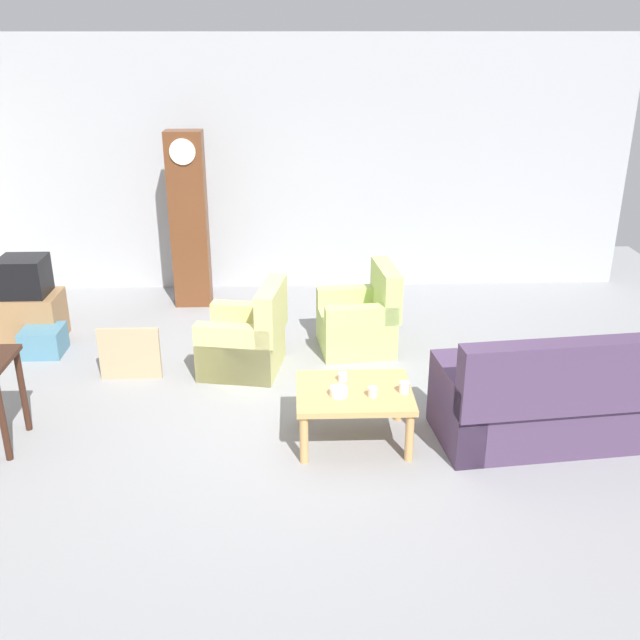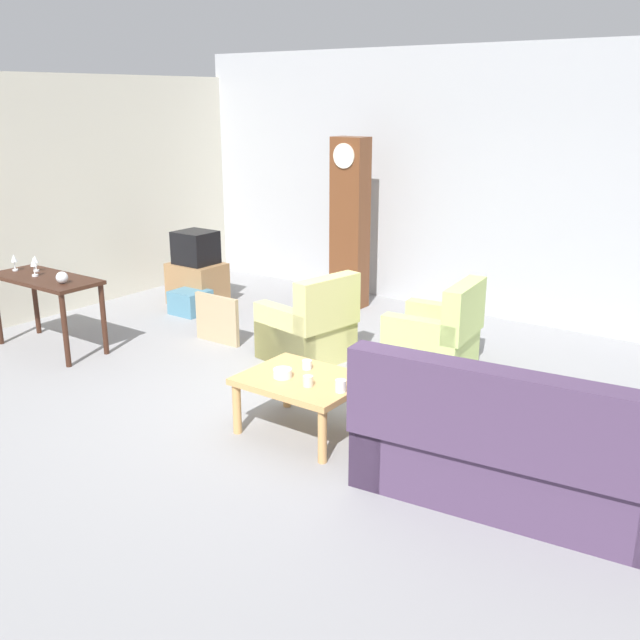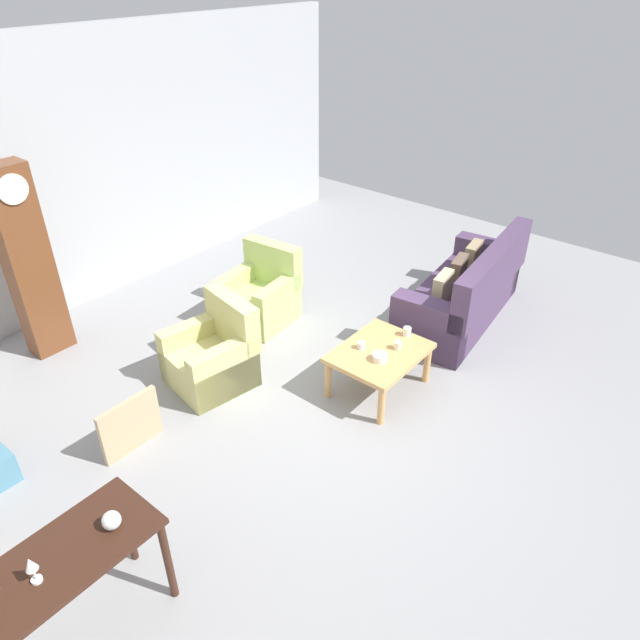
{
  "view_description": "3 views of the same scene",
  "coord_description": "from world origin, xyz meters",
  "px_view_note": "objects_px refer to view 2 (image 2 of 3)",
  "views": [
    {
      "loc": [
        -0.1,
        -5.74,
        3.29
      ],
      "look_at": [
        0.12,
        0.64,
        0.67
      ],
      "focal_mm": 40.73,
      "sensor_mm": 36.0,
      "label": 1
    },
    {
      "loc": [
        3.62,
        -4.69,
        2.62
      ],
      "look_at": [
        0.05,
        0.26,
        0.72
      ],
      "focal_mm": 40.63,
      "sensor_mm": 36.0,
      "label": 2
    },
    {
      "loc": [
        -3.7,
        -2.97,
        3.87
      ],
      "look_at": [
        0.12,
        0.16,
        0.73
      ],
      "focal_mm": 32.75,
      "sensor_mm": 36.0,
      "label": 3
    }
  ],
  "objects_px": {
    "couch_floral": "(515,455)",
    "framed_picture_leaning": "(217,319)",
    "tv_stand_cabinet": "(197,284)",
    "wine_glass_tall": "(14,260)",
    "armchair_olive_near": "(309,331)",
    "bowl_white_stacked": "(283,373)",
    "storage_box_blue": "(190,302)",
    "armchair_olive_far": "(436,341)",
    "grandfather_clock": "(350,224)",
    "wine_glass_short": "(34,264)",
    "tv_crt": "(196,248)",
    "console_table_dark": "(46,288)",
    "wine_glass_mid": "(35,261)",
    "cup_cream_tall": "(308,381)",
    "cup_white_porcelain": "(341,386)",
    "coffee_table_wood": "(303,386)",
    "cup_blue_rimmed": "(307,365)",
    "glass_dome_cloche": "(62,278)"
  },
  "relations": [
    {
      "from": "wine_glass_mid",
      "to": "coffee_table_wood",
      "type": "bearing_deg",
      "value": -1.95
    },
    {
      "from": "cup_white_porcelain",
      "to": "cup_blue_rimmed",
      "type": "bearing_deg",
      "value": 154.87
    },
    {
      "from": "wine_glass_mid",
      "to": "tv_stand_cabinet",
      "type": "bearing_deg",
      "value": 81.93
    },
    {
      "from": "cup_cream_tall",
      "to": "wine_glass_short",
      "type": "relative_size",
      "value": 0.41
    },
    {
      "from": "wine_glass_tall",
      "to": "wine_glass_mid",
      "type": "height_order",
      "value": "wine_glass_tall"
    },
    {
      "from": "armchair_olive_near",
      "to": "armchair_olive_far",
      "type": "bearing_deg",
      "value": 21.94
    },
    {
      "from": "cup_blue_rimmed",
      "to": "bowl_white_stacked",
      "type": "distance_m",
      "value": 0.26
    },
    {
      "from": "tv_stand_cabinet",
      "to": "armchair_olive_near",
      "type": "bearing_deg",
      "value": -18.73
    },
    {
      "from": "cup_white_porcelain",
      "to": "armchair_olive_far",
      "type": "bearing_deg",
      "value": 95.49
    },
    {
      "from": "tv_crt",
      "to": "glass_dome_cloche",
      "type": "xyz_separation_m",
      "value": [
        0.38,
        -2.26,
        0.11
      ]
    },
    {
      "from": "cup_cream_tall",
      "to": "coffee_table_wood",
      "type": "bearing_deg",
      "value": 139.5
    },
    {
      "from": "couch_floral",
      "to": "framed_picture_leaning",
      "type": "bearing_deg",
      "value": 161.99
    },
    {
      "from": "wine_glass_tall",
      "to": "wine_glass_short",
      "type": "height_order",
      "value": "wine_glass_short"
    },
    {
      "from": "coffee_table_wood",
      "to": "cup_white_porcelain",
      "type": "distance_m",
      "value": 0.43
    },
    {
      "from": "couch_floral",
      "to": "framed_picture_leaning",
      "type": "distance_m",
      "value": 4.1
    },
    {
      "from": "storage_box_blue",
      "to": "bowl_white_stacked",
      "type": "distance_m",
      "value": 3.63
    },
    {
      "from": "wine_glass_tall",
      "to": "wine_glass_short",
      "type": "distance_m",
      "value": 0.4
    },
    {
      "from": "couch_floral",
      "to": "armchair_olive_far",
      "type": "relative_size",
      "value": 2.37
    },
    {
      "from": "wine_glass_mid",
      "to": "cup_cream_tall",
      "type": "bearing_deg",
      "value": -3.65
    },
    {
      "from": "armchair_olive_near",
      "to": "storage_box_blue",
      "type": "xyz_separation_m",
      "value": [
        -2.2,
        0.45,
        -0.16
      ]
    },
    {
      "from": "storage_box_blue",
      "to": "cup_blue_rimmed",
      "type": "xyz_separation_m",
      "value": [
        3.09,
        -1.69,
        0.37
      ]
    },
    {
      "from": "tv_crt",
      "to": "cup_white_porcelain",
      "type": "xyz_separation_m",
      "value": [
        3.83,
        -2.29,
        -0.23
      ]
    },
    {
      "from": "armchair_olive_near",
      "to": "cup_white_porcelain",
      "type": "relative_size",
      "value": 9.79
    },
    {
      "from": "armchair_olive_far",
      "to": "wine_glass_mid",
      "type": "bearing_deg",
      "value": -155.89
    },
    {
      "from": "armchair_olive_far",
      "to": "cup_white_porcelain",
      "type": "xyz_separation_m",
      "value": [
        0.19,
        -1.95,
        0.22
      ]
    },
    {
      "from": "tv_stand_cabinet",
      "to": "cup_white_porcelain",
      "type": "height_order",
      "value": "cup_white_porcelain"
    },
    {
      "from": "armchair_olive_far",
      "to": "wine_glass_mid",
      "type": "relative_size",
      "value": 5.2
    },
    {
      "from": "console_table_dark",
      "to": "wine_glass_tall",
      "type": "distance_m",
      "value": 0.56
    },
    {
      "from": "console_table_dark",
      "to": "armchair_olive_near",
      "type": "bearing_deg",
      "value": 29.28
    },
    {
      "from": "cup_white_porcelain",
      "to": "wine_glass_mid",
      "type": "relative_size",
      "value": 0.53
    },
    {
      "from": "tv_crt",
      "to": "bowl_white_stacked",
      "type": "bearing_deg",
      "value": -35.24
    },
    {
      "from": "armchair_olive_near",
      "to": "tv_stand_cabinet",
      "type": "relative_size",
      "value": 1.35
    },
    {
      "from": "armchair_olive_far",
      "to": "grandfather_clock",
      "type": "distance_m",
      "value": 2.55
    },
    {
      "from": "tv_stand_cabinet",
      "to": "console_table_dark",
      "type": "bearing_deg",
      "value": -90.21
    },
    {
      "from": "console_table_dark",
      "to": "wine_glass_mid",
      "type": "bearing_deg",
      "value": 162.19
    },
    {
      "from": "cup_white_porcelain",
      "to": "framed_picture_leaning",
      "type": "bearing_deg",
      "value": 152.83
    },
    {
      "from": "framed_picture_leaning",
      "to": "wine_glass_tall",
      "type": "distance_m",
      "value": 2.28
    },
    {
      "from": "wine_glass_tall",
      "to": "storage_box_blue",
      "type": "bearing_deg",
      "value": 67.77
    },
    {
      "from": "couch_floral",
      "to": "cup_cream_tall",
      "type": "distance_m",
      "value": 1.65
    },
    {
      "from": "grandfather_clock",
      "to": "bowl_white_stacked",
      "type": "distance_m",
      "value": 3.81
    },
    {
      "from": "armchair_olive_near",
      "to": "bowl_white_stacked",
      "type": "bearing_deg",
      "value": -60.4
    },
    {
      "from": "storage_box_blue",
      "to": "cup_cream_tall",
      "type": "height_order",
      "value": "cup_cream_tall"
    },
    {
      "from": "framed_picture_leaning",
      "to": "bowl_white_stacked",
      "type": "relative_size",
      "value": 4.01
    },
    {
      "from": "console_table_dark",
      "to": "grandfather_clock",
      "type": "bearing_deg",
      "value": 63.0
    },
    {
      "from": "framed_picture_leaning",
      "to": "wine_glass_short",
      "type": "bearing_deg",
      "value": -138.48
    },
    {
      "from": "glass_dome_cloche",
      "to": "console_table_dark",
      "type": "bearing_deg",
      "value": 171.28
    },
    {
      "from": "tv_stand_cabinet",
      "to": "cup_cream_tall",
      "type": "xyz_separation_m",
      "value": [
        3.56,
        -2.35,
        0.25
      ]
    },
    {
      "from": "tv_stand_cabinet",
      "to": "wine_glass_tall",
      "type": "height_order",
      "value": "wine_glass_tall"
    },
    {
      "from": "tv_stand_cabinet",
      "to": "wine_glass_mid",
      "type": "distance_m",
      "value": 2.22
    },
    {
      "from": "armchair_olive_near",
      "to": "bowl_white_stacked",
      "type": "height_order",
      "value": "armchair_olive_near"
    }
  ]
}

